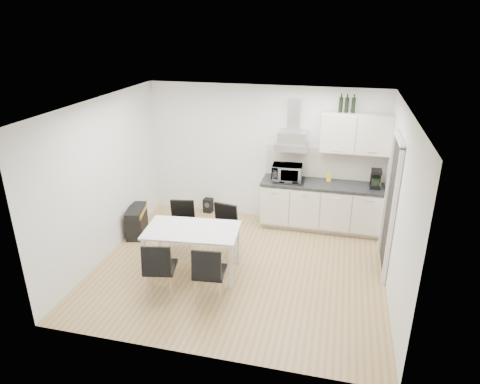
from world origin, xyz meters
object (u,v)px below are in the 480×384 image
object	(u,v)px
chair_far_right	(221,232)
chair_near_left	(160,268)
dining_table	(192,234)
chair_far_left	(181,228)
kitchenette	(324,187)
guitar_amp	(137,221)
chair_near_right	(210,273)
floor_speaker	(208,205)

from	to	relation	value
chair_far_right	chair_near_left	bearing A→B (deg)	75.97
dining_table	chair_far_left	xyz separation A→B (m)	(-0.40, 0.56, -0.23)
kitchenette	guitar_amp	distance (m)	3.50
kitchenette	chair_near_left	xyz separation A→B (m)	(-2.10, -2.70, -0.39)
chair_far_right	guitar_amp	size ratio (longest dim) A/B	1.29
chair_near_right	floor_speaker	size ratio (longest dim) A/B	3.03
chair_far_right	chair_near_left	size ratio (longest dim) A/B	1.00
chair_far_left	guitar_amp	size ratio (longest dim) A/B	1.29
guitar_amp	floor_speaker	world-z (taller)	guitar_amp
chair_far_left	floor_speaker	bearing A→B (deg)	-98.06
chair_near_left	dining_table	bearing A→B (deg)	58.65
floor_speaker	chair_near_left	bearing A→B (deg)	-80.62
chair_near_left	chair_far_right	bearing A→B (deg)	55.42
dining_table	chair_far_right	world-z (taller)	chair_far_right
dining_table	floor_speaker	xyz separation A→B (m)	(-0.46, 2.20, -0.52)
chair_far_left	chair_near_right	bearing A→B (deg)	116.47
kitchenette	chair_near_right	size ratio (longest dim) A/B	2.86
chair_far_right	chair_near_left	xyz separation A→B (m)	(-0.54, -1.25, 0.00)
kitchenette	floor_speaker	xyz separation A→B (m)	(-2.31, 0.17, -0.69)
chair_near_left	chair_near_right	world-z (taller)	same
kitchenette	floor_speaker	distance (m)	2.41
chair_far_left	chair_near_right	size ratio (longest dim) A/B	1.00
chair_far_right	dining_table	bearing A→B (deg)	72.40
kitchenette	dining_table	distance (m)	2.75
chair_near_left	floor_speaker	bearing A→B (deg)	82.94
chair_far_left	chair_near_right	distance (m)	1.46
floor_speaker	guitar_amp	bearing A→B (deg)	-122.84
chair_far_left	floor_speaker	size ratio (longest dim) A/B	3.03
chair_near_right	chair_near_left	bearing A→B (deg)	178.64
chair_near_left	guitar_amp	xyz separation A→B (m)	(-1.18, 1.62, -0.17)
chair_near_right	dining_table	bearing A→B (deg)	121.49
kitchenette	guitar_amp	xyz separation A→B (m)	(-3.28, -1.08, -0.56)
dining_table	chair_far_left	world-z (taller)	chair_far_left
guitar_amp	chair_near_right	bearing A→B (deg)	-53.02
dining_table	chair_far_right	xyz separation A→B (m)	(0.29, 0.58, -0.23)
chair_far_left	chair_far_right	bearing A→B (deg)	171.50
dining_table	chair_far_left	bearing A→B (deg)	120.29
dining_table	floor_speaker	distance (m)	2.30
dining_table	chair_far_left	size ratio (longest dim) A/B	1.68
chair_near_right	kitchenette	bearing A→B (deg)	56.81
chair_near_right	chair_far_right	bearing A→B (deg)	92.79
guitar_amp	chair_far_left	bearing A→B (deg)	-34.41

